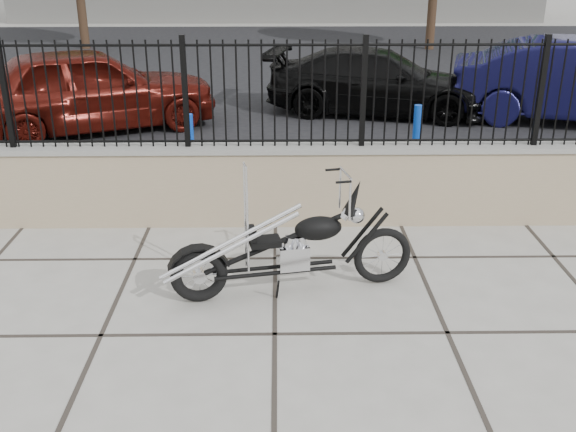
# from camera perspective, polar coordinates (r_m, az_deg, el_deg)

# --- Properties ---
(ground_plane) EXTENTS (90.00, 90.00, 0.00)m
(ground_plane) POSITION_cam_1_polar(r_m,az_deg,el_deg) (5.91, -1.13, -9.98)
(ground_plane) COLOR #99968E
(ground_plane) RESTS_ON ground
(parking_lot) EXTENTS (30.00, 30.00, 0.00)m
(parking_lot) POSITION_cam_1_polar(r_m,az_deg,el_deg) (17.78, -0.99, 12.07)
(parking_lot) COLOR black
(parking_lot) RESTS_ON ground
(retaining_wall) EXTENTS (14.00, 0.36, 0.96)m
(retaining_wall) POSITION_cam_1_polar(r_m,az_deg,el_deg) (7.96, -1.09, 2.65)
(retaining_wall) COLOR gray
(retaining_wall) RESTS_ON ground_plane
(iron_fence) EXTENTS (14.00, 0.08, 1.20)m
(iron_fence) POSITION_cam_1_polar(r_m,az_deg,el_deg) (7.66, -1.15, 10.28)
(iron_fence) COLOR black
(iron_fence) RESTS_ON retaining_wall
(chopper_motorcycle) EXTENTS (2.27, 0.82, 1.34)m
(chopper_motorcycle) POSITION_cam_1_polar(r_m,az_deg,el_deg) (6.27, 0.04, -1.04)
(chopper_motorcycle) COLOR black
(chopper_motorcycle) RESTS_ON ground_plane
(car_red) EXTENTS (4.73, 3.44, 1.50)m
(car_red) POSITION_cam_1_polar(r_m,az_deg,el_deg) (12.50, -16.52, 10.29)
(car_red) COLOR #4E110B
(car_red) RESTS_ON parking_lot
(car_black) EXTENTS (4.55, 2.64, 1.24)m
(car_black) POSITION_cam_1_polar(r_m,az_deg,el_deg) (13.40, 7.60, 11.20)
(car_black) COLOR black
(car_black) RESTS_ON parking_lot
(bollard_a) EXTENTS (0.12, 0.12, 0.87)m
(bollard_a) POSITION_cam_1_polar(r_m,az_deg,el_deg) (9.88, -8.24, 6.08)
(bollard_a) COLOR #0B25A8
(bollard_a) RESTS_ON ground_plane
(bollard_b) EXTENTS (0.13, 0.13, 0.98)m
(bollard_b) POSITION_cam_1_polar(r_m,az_deg,el_deg) (10.04, 10.80, 6.49)
(bollard_b) COLOR #0A2CA3
(bollard_b) RESTS_ON ground_plane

